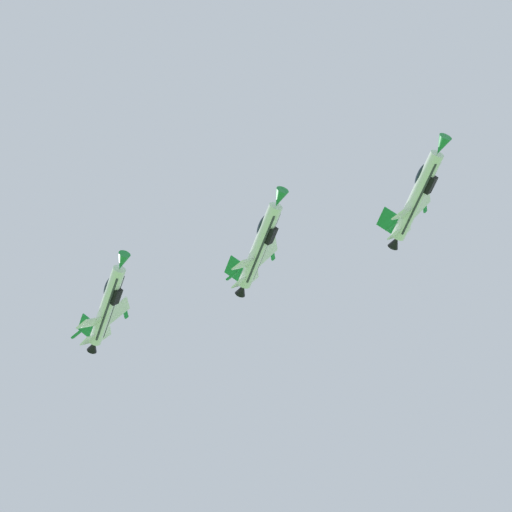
% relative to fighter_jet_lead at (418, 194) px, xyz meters
% --- Properties ---
extents(fighter_jet_lead, '(6.48, 15.96, 8.37)m').
position_rel_fighter_jet_lead_xyz_m(fighter_jet_lead, '(0.00, 0.00, 0.00)').
color(fighter_jet_lead, silver).
extents(fighter_jet_left_wing, '(6.48, 15.96, 8.37)m').
position_rel_fighter_jet_lead_xyz_m(fighter_jet_left_wing, '(-13.65, 14.84, 0.56)').
color(fighter_jet_left_wing, silver).
extents(fighter_jet_right_wing, '(6.86, 15.96, 8.10)m').
position_rel_fighter_jet_lead_xyz_m(fighter_jet_right_wing, '(-26.91, 32.40, 2.06)').
color(fighter_jet_right_wing, silver).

